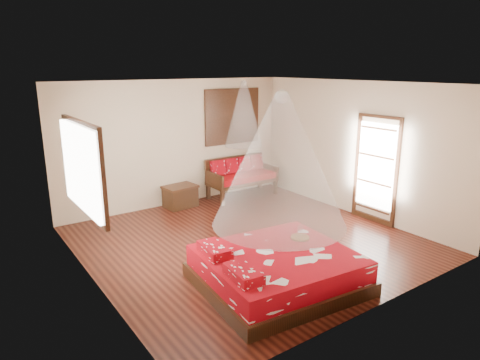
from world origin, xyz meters
The scene contains 10 objects.
room centered at (0.00, 0.00, 1.40)m, with size 5.54×5.54×2.84m.
bed centered at (-0.63, -1.55, 0.25)m, with size 2.32×2.14×0.64m.
daybed centered at (1.51, 2.38, 0.52)m, with size 1.67×0.74×0.94m.
storage_chest centered at (-0.10, 2.45, 0.25)m, with size 0.76×0.59×0.49m.
shutter_panel centered at (1.51, 2.72, 1.90)m, with size 1.52×0.06×1.32m.
window_left centered at (-2.71, 0.20, 1.70)m, with size 0.10×1.74×1.34m.
glazed_door centered at (2.72, -0.60, 1.07)m, with size 0.08×1.02×2.16m.
wine_tray centered at (0.02, -1.33, 0.56)m, with size 0.29×0.29×0.23m.
mosquito_net_main centered at (-0.62, -1.55, 1.85)m, with size 1.85×1.85×1.80m, color white.
mosquito_net_daybed centered at (1.51, 2.25, 2.00)m, with size 0.89×0.89×1.50m, color white.
Camera 1 is at (-4.28, -5.82, 3.09)m, focal length 32.00 mm.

